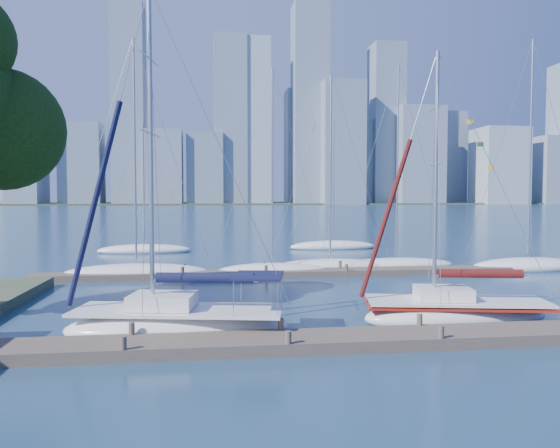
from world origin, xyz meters
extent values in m
plane|color=#17334B|center=(0.00, 0.00, 0.00)|extent=(700.00, 700.00, 0.00)
cube|color=#433A31|center=(0.00, 0.00, 0.20)|extent=(26.00, 2.00, 0.40)
cube|color=#433A31|center=(2.00, 16.00, 0.18)|extent=(30.00, 1.80, 0.36)
cube|color=#38472D|center=(0.00, 320.00, 0.00)|extent=(800.00, 100.00, 1.50)
sphere|color=black|center=(-10.99, 6.84, 7.79)|extent=(5.10, 5.10, 5.10)
ellipsoid|color=silver|center=(-3.54, 2.24, 0.24)|extent=(8.40, 4.04, 1.41)
cube|color=silver|center=(-3.54, 2.24, 0.89)|extent=(7.77, 3.73, 0.11)
cube|color=silver|center=(-4.09, 2.34, 1.22)|extent=(2.53, 2.09, 0.52)
cylinder|color=silver|center=(-4.46, 2.41, 6.65)|extent=(0.17, 0.17, 11.42)
cylinder|color=silver|center=(-2.59, 2.07, 1.98)|extent=(3.77, 0.78, 0.09)
cylinder|color=black|center=(-2.59, 2.07, 2.07)|extent=(3.52, 1.00, 0.38)
cube|color=black|center=(-0.69, 1.72, 2.17)|extent=(2.07, 2.51, 0.08)
ellipsoid|color=silver|center=(7.31, 2.86, 0.22)|extent=(7.85, 3.83, 1.32)
cube|color=silver|center=(7.31, 2.86, 0.84)|extent=(7.27, 3.54, 0.11)
cube|color=silver|center=(6.79, 2.96, 1.14)|extent=(2.38, 1.97, 0.48)
cylinder|color=silver|center=(6.44, 3.02, 5.76)|extent=(0.16, 0.16, 9.75)
cylinder|color=silver|center=(8.19, 2.69, 1.85)|extent=(3.52, 0.76, 0.09)
cylinder|color=#4E1210|center=(8.19, 2.69, 1.94)|extent=(3.29, 0.96, 0.35)
cube|color=maroon|center=(7.31, 2.86, 0.69)|extent=(7.45, 3.66, 0.09)
ellipsoid|color=silver|center=(-6.87, 16.78, 0.22)|extent=(9.01, 2.94, 1.23)
cylinder|color=silver|center=(-6.87, 16.78, 7.85)|extent=(0.13, 0.13, 13.47)
ellipsoid|color=silver|center=(1.59, 16.80, 0.19)|extent=(7.48, 3.47, 1.07)
cylinder|color=silver|center=(1.59, 16.80, 7.00)|extent=(0.12, 0.12, 12.05)
ellipsoid|color=silver|center=(5.65, 18.18, 0.21)|extent=(8.07, 2.77, 1.14)
cylinder|color=silver|center=(5.65, 18.18, 6.99)|extent=(0.12, 0.12, 11.91)
ellipsoid|color=silver|center=(10.39, 18.53, 0.20)|extent=(8.41, 3.04, 1.07)
cylinder|color=silver|center=(10.39, 18.53, 7.42)|extent=(0.12, 0.12, 12.88)
ellipsoid|color=silver|center=(18.88, 16.53, 0.23)|extent=(8.21, 5.37, 1.26)
cylinder|color=silver|center=(18.88, 16.53, 8.24)|extent=(0.14, 0.14, 14.19)
ellipsoid|color=silver|center=(-8.04, 31.30, 0.20)|extent=(8.40, 3.93, 1.12)
cylinder|color=silver|center=(-8.04, 31.30, 6.17)|extent=(0.12, 0.12, 10.31)
ellipsoid|color=silver|center=(9.17, 32.51, 0.21)|extent=(8.48, 4.48, 1.16)
cylinder|color=silver|center=(9.17, 32.51, 6.42)|extent=(0.13, 0.13, 10.72)
cube|color=#7C8EA0|center=(-96.77, 283.96, 22.90)|extent=(16.55, 23.42, 45.79)
cube|color=slate|center=(-69.73, 287.50, 21.80)|extent=(21.42, 17.63, 43.59)
cube|color=#909FAD|center=(-47.55, 309.43, 20.68)|extent=(15.21, 17.61, 41.36)
cube|color=#7C8EA0|center=(-25.94, 284.92, 20.04)|extent=(19.34, 19.81, 40.08)
cube|color=slate|center=(-4.22, 286.68, 19.54)|extent=(19.66, 16.86, 39.07)
cube|color=#909FAD|center=(21.35, 289.48, 46.06)|extent=(21.34, 14.99, 92.12)
cube|color=#7C8EA0|center=(51.90, 304.67, 33.48)|extent=(17.07, 17.46, 66.95)
cube|color=slate|center=(70.99, 278.50, 33.66)|extent=(22.78, 18.95, 67.33)
cube|color=#909FAD|center=(91.42, 294.72, 24.32)|extent=(15.48, 17.11, 48.64)
cube|color=#7C8EA0|center=(115.77, 279.60, 27.40)|extent=(25.52, 18.80, 54.79)
cube|color=slate|center=(147.05, 309.52, 28.33)|extent=(17.33, 17.52, 56.67)
cube|color=#909FAD|center=(164.09, 278.94, 21.81)|extent=(25.91, 23.94, 43.62)
cube|color=#7C8EA0|center=(194.50, 279.05, 19.58)|extent=(15.21, 21.38, 39.16)
cube|color=slate|center=(-45.00, 290.00, 54.01)|extent=(17.22, 18.00, 108.03)
cube|color=slate|center=(10.00, 290.00, 46.49)|extent=(17.96, 18.00, 92.98)
cube|color=slate|center=(55.00, 290.00, 56.17)|extent=(19.42, 18.00, 112.34)
cube|color=slate|center=(100.00, 290.00, 45.80)|extent=(17.93, 18.00, 91.59)
camera|label=1|loc=(-2.44, -17.50, 5.02)|focal=35.00mm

